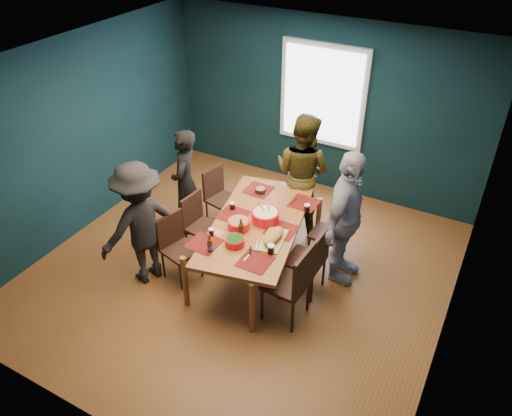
{
  "coord_description": "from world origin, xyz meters",
  "views": [
    {
      "loc": [
        2.51,
        -4.24,
        4.34
      ],
      "look_at": [
        0.18,
        0.06,
        1.01
      ],
      "focal_mm": 35.0,
      "sensor_mm": 36.0,
      "label": 1
    }
  ],
  "objects": [
    {
      "name": "chair_left_far",
      "position": [
        -0.83,
        0.79,
        0.51
      ],
      "size": [
        0.47,
        0.47,
        0.88
      ],
      "rotation": [
        0.0,
        0.0,
        -0.21
      ],
      "color": "black",
      "rests_on": "floor"
    },
    {
      "name": "person_back",
      "position": [
        0.22,
        1.32,
        0.87
      ],
      "size": [
        0.92,
        0.76,
        1.73
      ],
      "primitive_type": "imported",
      "rotation": [
        0.0,
        0.0,
        3.01
      ],
      "color": "black",
      "rests_on": "floor"
    },
    {
      "name": "chair_right_mid",
      "position": [
        0.92,
        0.08,
        0.55
      ],
      "size": [
        0.43,
        0.43,
        0.94
      ],
      "rotation": [
        0.0,
        0.0,
        -0.02
      ],
      "color": "black",
      "rests_on": "floor"
    },
    {
      "name": "chair_right_far",
      "position": [
        0.93,
        0.74,
        0.51
      ],
      "size": [
        0.4,
        0.4,
        0.87
      ],
      "rotation": [
        0.0,
        0.0,
        -0.02
      ],
      "color": "black",
      "rests_on": "floor"
    },
    {
      "name": "person_far_left",
      "position": [
        -1.15,
        0.45,
        0.77
      ],
      "size": [
        0.54,
        0.66,
        1.55
      ],
      "primitive_type": "imported",
      "rotation": [
        0.0,
        0.0,
        5.06
      ],
      "color": "black",
      "rests_on": "floor"
    },
    {
      "name": "cola_glass_b",
      "position": [
        0.59,
        -0.35,
        0.84
      ],
      "size": [
        0.08,
        0.08,
        0.12
      ],
      "color": "black",
      "rests_on": "dining_table"
    },
    {
      "name": "cutting_board",
      "position": [
        0.51,
        -0.13,
        0.83
      ],
      "size": [
        0.32,
        0.6,
        0.13
      ],
      "rotation": [
        0.0,
        0.0,
        0.16
      ],
      "color": "tan",
      "rests_on": "dining_table"
    },
    {
      "name": "cola_glass_d",
      "position": [
        -0.24,
        0.21,
        0.83
      ],
      "size": [
        0.07,
        0.07,
        0.1
      ],
      "color": "black",
      "rests_on": "dining_table"
    },
    {
      "name": "beer_bottle_a",
      "position": [
        -0.03,
        -0.64,
        0.86
      ],
      "size": [
        0.06,
        0.06,
        0.23
      ],
      "color": "#441B0C",
      "rests_on": "dining_table"
    },
    {
      "name": "bowl_herbs",
      "position": [
        0.15,
        -0.41,
        0.83
      ],
      "size": [
        0.23,
        0.23,
        0.1
      ],
      "color": "red",
      "rests_on": "dining_table"
    },
    {
      "name": "cola_glass_c",
      "position": [
        0.61,
        0.61,
        0.83
      ],
      "size": [
        0.08,
        0.08,
        0.1
      ],
      "color": "black",
      "rests_on": "dining_table"
    },
    {
      "name": "napkin_c",
      "position": [
        0.5,
        -0.56,
        0.77
      ],
      "size": [
        0.16,
        0.16,
        0.0
      ],
      "primitive_type": "cube",
      "rotation": [
        0.0,
        0.0,
        0.38
      ],
      "color": "#DC605D",
      "rests_on": "dining_table"
    },
    {
      "name": "person_near_left",
      "position": [
        -1.02,
        -0.65,
        0.82
      ],
      "size": [
        0.96,
        1.21,
        1.63
      ],
      "primitive_type": "imported",
      "rotation": [
        0.0,
        0.0,
        4.32
      ],
      "color": "black",
      "rests_on": "floor"
    },
    {
      "name": "room",
      "position": [
        0.0,
        0.27,
        1.37
      ],
      "size": [
        5.01,
        5.01,
        2.71
      ],
      "color": "brown",
      "rests_on": "ground"
    },
    {
      "name": "bowl_salad",
      "position": [
        0.03,
        -0.1,
        0.83
      ],
      "size": [
        0.27,
        0.27,
        0.11
      ],
      "color": "red",
      "rests_on": "dining_table"
    },
    {
      "name": "beer_bottle_b",
      "position": [
        0.14,
        -0.24,
        0.87
      ],
      "size": [
        0.07,
        0.07,
        0.26
      ],
      "color": "#441B0C",
      "rests_on": "dining_table"
    },
    {
      "name": "person_right",
      "position": [
        1.13,
        0.53,
        0.89
      ],
      "size": [
        0.45,
        1.05,
        1.77
      ],
      "primitive_type": "imported",
      "rotation": [
        0.0,
        0.0,
        1.55
      ],
      "color": "white",
      "rests_on": "floor"
    },
    {
      "name": "chair_left_mid",
      "position": [
        -0.72,
        0.1,
        0.5
      ],
      "size": [
        0.43,
        0.43,
        0.86
      ],
      "rotation": [
        0.0,
        0.0,
        -0.11
      ],
      "color": "black",
      "rests_on": "floor"
    },
    {
      "name": "napkin_b",
      "position": [
        -0.15,
        -0.31,
        0.77
      ],
      "size": [
        0.14,
        0.14,
        0.0
      ],
      "primitive_type": "cube",
      "rotation": [
        0.0,
        0.0,
        0.07
      ],
      "color": "#DC605D",
      "rests_on": "dining_table"
    },
    {
      "name": "chair_left_near",
      "position": [
        -0.69,
        -0.43,
        0.51
      ],
      "size": [
        0.48,
        0.48,
        0.88
      ],
      "rotation": [
        0.0,
        0.0,
        -0.25
      ],
      "color": "black",
      "rests_on": "floor"
    },
    {
      "name": "dining_table",
      "position": [
        0.17,
        0.1,
        0.7
      ],
      "size": [
        1.41,
        2.2,
        0.77
      ],
      "rotation": [
        0.0,
        0.0,
        0.2
      ],
      "color": "#A45831",
      "rests_on": "floor"
    },
    {
      "name": "chair_right_near",
      "position": [
        0.92,
        -0.43,
        0.59
      ],
      "size": [
        0.48,
        0.48,
        1.01
      ],
      "rotation": [
        0.0,
        0.0,
        -0.05
      ],
      "color": "black",
      "rests_on": "floor"
    },
    {
      "name": "small_bowl",
      "position": [
        -0.12,
        0.73,
        0.81
      ],
      "size": [
        0.15,
        0.15,
        0.06
      ],
      "color": "black",
      "rests_on": "dining_table"
    },
    {
      "name": "napkin_a",
      "position": [
        0.57,
        0.21,
        0.77
      ],
      "size": [
        0.16,
        0.16,
        0.0
      ],
      "primitive_type": "cube",
      "rotation": [
        0.0,
        0.0,
        -0.17
      ],
      "color": "#DC605D",
      "rests_on": "dining_table"
    },
    {
      "name": "cola_glass_a",
      "position": [
        -0.18,
        -0.38,
        0.82
      ],
      "size": [
        0.07,
        0.07,
        0.09
      ],
      "color": "black",
      "rests_on": "dining_table"
    },
    {
      "name": "bowl_dumpling",
      "position": [
        0.24,
        0.17,
        0.85
      ],
      "size": [
        0.34,
        0.34,
        0.32
      ],
      "color": "red",
      "rests_on": "dining_table"
    }
  ]
}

